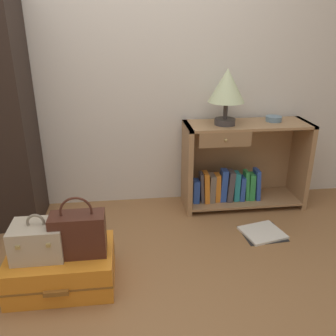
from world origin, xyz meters
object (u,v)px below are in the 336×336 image
Objects in this scene: bookshelf at (239,167)px; open_book_on_floor at (262,233)px; bowl at (274,119)px; table_lamp at (227,88)px; suitcase_large at (62,268)px; train_case at (38,240)px; handbag at (78,234)px.

bookshelf reaches higher than open_book_on_floor.
bowl is 0.97m from open_book_on_floor.
table_lamp is at bearing 114.04° from open_book_on_floor.
open_book_on_floor is at bearing 15.57° from suitcase_large.
table_lamp is at bearing 33.92° from train_case.
open_book_on_floor is (1.33, 0.44, -0.37)m from handbag.
suitcase_large is at bearing -146.59° from bookshelf.
handbag is at bearing -2.95° from train_case.
table_lamp reaches higher than bookshelf.
bowl is 0.45× the size of train_case.
bookshelf is at bearing 33.41° from suitcase_large.
table_lamp is (-0.17, -0.04, 0.70)m from bookshelf.
suitcase_large is at bearing -164.43° from open_book_on_floor.
open_book_on_floor is at bearing -84.51° from bookshelf.
table_lamp reaches higher than train_case.
bookshelf is 0.72m from table_lamp.
bowl is 2.04m from suitcase_large.
handbag reaches higher than train_case.
train_case is (-0.11, -0.02, 0.22)m from suitcase_large.
suitcase_large reaches higher than open_book_on_floor.
table_lamp is 1.50× the size of train_case.
train_case is at bearing -151.66° from bowl.
suitcase_large is 1.82× the size of open_book_on_floor.
bookshelf is 2.79× the size of handbag.
bowl is at bearing 28.34° from train_case.
suitcase_large is (-1.24, -0.89, -0.94)m from table_lamp.
bowl is 2.08m from train_case.
handbag is 1.08× the size of open_book_on_floor.
bowl is at bearing 67.47° from open_book_on_floor.
handbag reaches higher than suitcase_large.
bookshelf is 1.66× the size of suitcase_large.
open_book_on_floor is (0.22, -0.48, -1.05)m from table_lamp.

